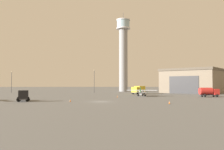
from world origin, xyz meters
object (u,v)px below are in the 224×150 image
Objects in this scene: truck_flatbed_black at (23,96)px; traffic_cone_near_left at (70,100)px; airplane_silver at (142,92)px; truck_box_yellow at (139,90)px; light_post_west at (12,80)px; light_post_centre at (94,79)px; truck_fuel_tanker_red at (208,92)px; traffic_cone_mid_apron at (117,96)px; traffic_cone_near_right at (169,102)px; control_tower at (123,51)px.

traffic_cone_near_left is at bearing 62.32° from truck_flatbed_black.
airplane_silver is 14.49m from truck_box_yellow.
light_post_centre reaches higher than light_post_west.
light_post_west is at bearing -174.77° from truck_flatbed_black.
light_post_west reaches higher than truck_fuel_tanker_red.
light_post_centre is at bearing 85.61° from traffic_cone_near_left.
truck_box_yellow is 10.84× the size of traffic_cone_mid_apron.
truck_box_yellow reaches higher than traffic_cone_near_right.
traffic_cone_near_right reaches higher than traffic_cone_near_left.
control_tower is 68.48m from traffic_cone_near_left.
truck_fuel_tanker_red is at bearing 21.77° from traffic_cone_near_left.
truck_fuel_tanker_red is at bearing -85.24° from airplane_silver.
truck_fuel_tanker_red is 0.57× the size of light_post_centre.
light_post_west is at bearing -64.32° from truck_box_yellow.
airplane_silver is at bearing 92.48° from traffic_cone_near_right.
traffic_cone_near_left is (-20.41, -20.72, -1.10)m from airplane_silver.
airplane_silver is 20.88m from truck_fuel_tanker_red.
traffic_cone_near_left is (34.13, -49.01, -5.44)m from light_post_west.
truck_box_yellow is 9.70× the size of traffic_cone_near_right.
light_post_centre is (-14.44, -17.13, -15.42)m from control_tower.
truck_box_yellow is 0.70× the size of light_post_west.
light_post_west is 15.50× the size of traffic_cone_mid_apron.
light_post_west is at bearing 135.19° from traffic_cone_near_right.
truck_fuel_tanker_red is 8.98× the size of traffic_cone_near_left.
airplane_silver is at bearing -86.62° from control_tower.
airplane_silver is 61.60m from light_post_west.
traffic_cone_mid_apron is at bearing 114.46° from traffic_cone_near_right.
traffic_cone_near_right is at bearing -160.55° from airplane_silver.
traffic_cone_near_right is (33.06, -7.82, -0.93)m from truck_flatbed_black.
airplane_silver reaches higher than truck_fuel_tanker_red.
control_tower is at bearing 134.05° from truck_flatbed_black.
traffic_cone_near_left is at bearing 163.67° from traffic_cone_near_right.
truck_flatbed_black is at bearing 138.05° from airplane_silver.
traffic_cone_mid_apron is at bearing -178.00° from truck_fuel_tanker_red.
traffic_cone_near_left is at bearing 152.39° from airplane_silver.
truck_box_yellow reaches higher than traffic_cone_near_left.
light_post_west is (-22.66, 47.52, 4.48)m from truck_flatbed_black.
light_post_centre is (-16.92, 24.78, 4.60)m from airplane_silver.
traffic_cone_near_right is (-0.06, -41.48, -1.42)m from truck_box_yellow.
traffic_cone_near_left is at bearing -55.15° from light_post_west.
truck_fuel_tanker_red is at bearing 85.12° from truck_box_yellow.
light_post_centre is at bearing -130.13° from control_tower.
truck_box_yellow is at bearing -13.95° from light_post_west.
truck_fuel_tanker_red is 29.72m from traffic_cone_near_right.
truck_flatbed_black is 0.61× the size of light_post_centre.
light_post_west reaches higher than traffic_cone_mid_apron.
light_post_west is at bearing 79.54° from airplane_silver.
light_post_west is 57.61m from traffic_cone_mid_apron.
light_post_centre is 16.27× the size of traffic_cone_mid_apron.
airplane_silver is at bearing 45.42° from traffic_cone_near_left.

